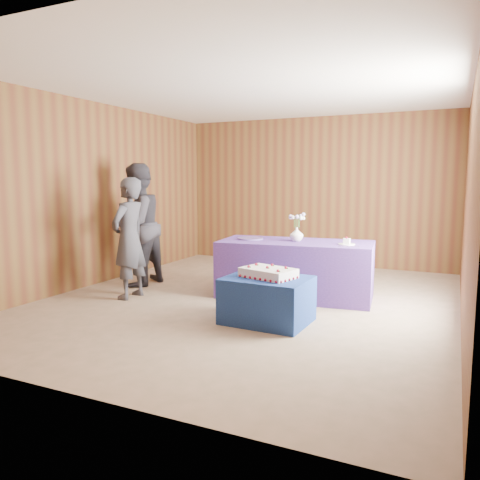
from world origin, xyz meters
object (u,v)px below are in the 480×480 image
Objects in this scene: guest_left at (129,238)px; guest_right at (137,225)px; serving_table at (295,269)px; sheet_cake at (268,273)px; cake_table at (267,300)px; vase at (297,234)px.

guest_right is at bearing -150.55° from guest_left.
guest_right reaches higher than serving_table.
sheet_cake is 0.42× the size of guest_left.
cake_table is 2.67m from guest_right.
guest_right is (-0.38, 0.67, 0.10)m from guest_left.
guest_left is (-2.05, 0.24, 0.55)m from cake_table.
vase is (0.00, 0.03, 0.47)m from serving_table.
serving_table is at bearing -94.76° from vase.
cake_table is 1.35× the size of sheet_cake.
sheet_cake is 2.62m from guest_right.
serving_table reaches higher than cake_table.
serving_table is (-0.08, 1.22, 0.12)m from cake_table.
serving_table is 1.23m from sheet_cake.
sheet_cake is 2.09m from guest_left.
guest_left is at bearing -152.97° from vase.
cake_table is 0.45× the size of serving_table.
guest_left is at bearing 30.93° from guest_right.
serving_table reaches higher than sheet_cake.
sheet_cake is (0.09, -1.21, 0.18)m from serving_table.
cake_table is at bearing 71.06° from guest_right.
guest_right is at bearing -179.01° from serving_table.
vase is at bearing 78.72° from serving_table.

